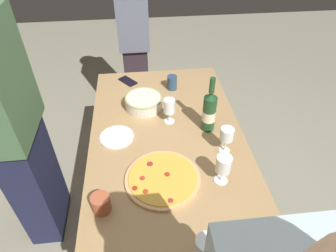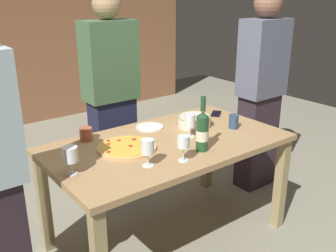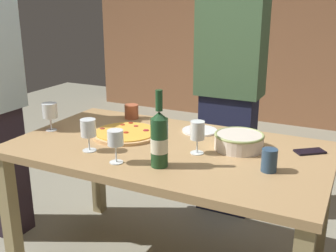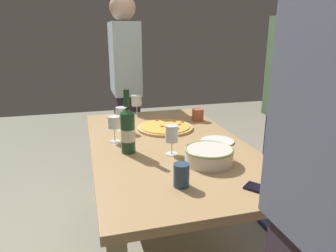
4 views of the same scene
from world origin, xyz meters
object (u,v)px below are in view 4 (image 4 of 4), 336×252
Objects in this scene: wine_glass_far_left at (137,101)px; wine_glass_far_right at (172,134)px; wine_bottle at (128,130)px; dining_table at (168,158)px; side_plate at (217,141)px; pizza at (165,127)px; cup_ceramic at (181,175)px; cup_amber at (198,115)px; cell_phone at (262,190)px; person_guest_right at (126,90)px; wine_glass_by_bottle at (114,124)px; wine_glass_near_pizza at (122,114)px; serving_bowl at (209,155)px; person_guest_left at (296,116)px.

wine_glass_far_right is (0.88, 0.03, 0.00)m from wine_glass_far_left.
wine_bottle is 2.16× the size of wine_glass_far_right.
wine_glass_far_left is (-0.71, -0.06, 0.20)m from dining_table.
side_plate is (0.06, 0.29, 0.10)m from dining_table.
pizza is 3.70× the size of cup_ceramic.
wine_glass_far_left is at bearing -125.02° from cup_amber.
pizza is 1.91× the size of side_plate.
wine_bottle reaches higher than cup_ceramic.
wine_glass_far_left is 0.99× the size of wine_glass_far_right.
person_guest_right reaches higher than cell_phone.
wine_glass_by_bottle is 0.79× the size of side_plate.
side_plate is at bearing 54.32° from wine_glass_near_pizza.
cell_phone is (1.09, -0.12, -0.04)m from cup_amber.
side_plate is at bearing 109.71° from wine_glass_far_right.
person_guest_right reaches higher than wine_glass_far_left.
dining_table is 9.84× the size of wine_glass_near_pizza.
dining_table is 6.44× the size of serving_bowl.
cup_amber is 0.05× the size of person_guest_right.
side_plate is 1.38× the size of cell_phone.
side_plate is (-0.48, 0.38, -0.05)m from cup_ceramic.
wine_glass_by_bottle is at bearing -4.94° from person_guest_left.
side_plate is 0.12× the size of person_guest_right.
wine_glass_by_bottle is 1.10m from person_guest_right.
wine_bottle is at bearing 4.92° from person_guest_left.
cup_amber is 0.49m from side_plate.
person_guest_right is (-0.88, 0.15, 0.00)m from wine_glass_near_pizza.
wine_glass_by_bottle is 0.63m from side_plate.
cup_amber is at bearing 163.33° from serving_bowl.
dining_table is at bearing 107.62° from wine_bottle.
side_plate is 0.61m from cell_phone.
wine_bottle is 1.29m from person_guest_right.
cup_amber is 0.69m from person_guest_left.
cell_phone is at bearing 9.95° from pizza.
cup_amber is at bearing 140.65° from dining_table.
wine_glass_near_pizza is 1.00× the size of wine_glass_far_right.
cell_phone is 0.08× the size of person_guest_right.
dining_table is 0.38m from serving_bowl.
person_guest_right is at bearing -163.41° from side_plate.
wine_glass_far_right is (0.09, 0.22, -0.02)m from wine_bottle.
pizza is at bearing 4.85° from person_guest_right.
cup_amber is (-0.10, 0.58, -0.07)m from wine_glass_near_pizza.
dining_table is 8.04× the size of side_plate.
pizza is 0.22× the size of person_guest_left.
wine_glass_by_bottle is at bearing -136.32° from wine_glass_far_right.
person_guest_left is (-0.12, 0.86, 0.01)m from wine_glass_far_right.
person_guest_left reaches higher than cup_amber.
cell_phone is (1.38, 0.29, -0.11)m from wine_glass_far_left.
person_guest_right is (-0.48, -0.02, 0.01)m from wine_glass_far_left.
wine_bottle is 3.95× the size of cup_amber.
wine_glass_far_right is (-0.17, -0.15, 0.07)m from serving_bowl.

